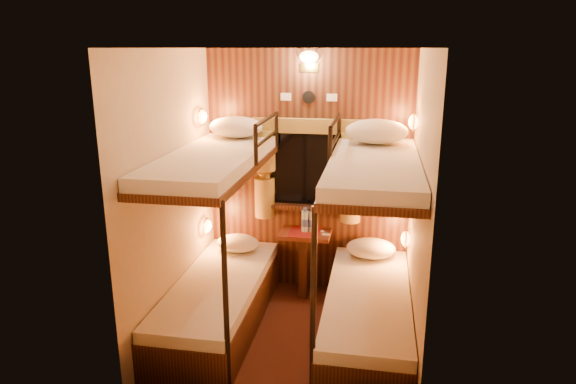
% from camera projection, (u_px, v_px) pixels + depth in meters
% --- Properties ---
extents(floor, '(2.10, 2.10, 0.00)m').
position_uv_depth(floor, '(290.00, 336.00, 4.42)').
color(floor, '#391A0F').
rests_on(floor, ground).
extents(ceiling, '(2.10, 2.10, 0.00)m').
position_uv_depth(ceiling, '(290.00, 48.00, 3.77)').
color(ceiling, silver).
rests_on(ceiling, wall_back).
extents(wall_back, '(2.40, 0.00, 2.40)m').
position_uv_depth(wall_back, '(308.00, 173.00, 5.09)').
color(wall_back, '#C6B293').
rests_on(wall_back, floor).
extents(wall_front, '(2.40, 0.00, 2.40)m').
position_uv_depth(wall_front, '(260.00, 254.00, 3.10)').
color(wall_front, '#C6B293').
rests_on(wall_front, floor).
extents(wall_left, '(0.00, 2.40, 2.40)m').
position_uv_depth(wall_left, '(172.00, 197.00, 4.27)').
color(wall_left, '#C6B293').
rests_on(wall_left, floor).
extents(wall_right, '(0.00, 2.40, 2.40)m').
position_uv_depth(wall_right, '(419.00, 210.00, 3.93)').
color(wall_right, '#C6B293').
rests_on(wall_right, floor).
extents(back_panel, '(2.00, 0.03, 2.40)m').
position_uv_depth(back_panel, '(308.00, 174.00, 5.08)').
color(back_panel, black).
rests_on(back_panel, floor).
extents(bunk_left, '(0.72, 1.90, 1.82)m').
position_uv_depth(bunk_left, '(218.00, 268.00, 4.45)').
color(bunk_left, black).
rests_on(bunk_left, floor).
extents(bunk_right, '(0.72, 1.90, 1.82)m').
position_uv_depth(bunk_right, '(369.00, 280.00, 4.23)').
color(bunk_right, black).
rests_on(bunk_right, floor).
extents(window, '(1.00, 0.12, 0.79)m').
position_uv_depth(window, '(308.00, 176.00, 5.06)').
color(window, black).
rests_on(window, back_panel).
extents(curtains, '(1.10, 0.22, 1.00)m').
position_uv_depth(curtains, '(307.00, 169.00, 5.00)').
color(curtains, olive).
rests_on(curtains, back_panel).
extents(back_fixtures, '(0.54, 0.09, 0.48)m').
position_uv_depth(back_fixtures, '(309.00, 65.00, 4.76)').
color(back_fixtures, black).
rests_on(back_fixtures, back_panel).
extents(reading_lamps, '(2.00, 0.20, 1.25)m').
position_uv_depth(reading_lamps, '(303.00, 178.00, 4.75)').
color(reading_lamps, orange).
rests_on(reading_lamps, wall_left).
extents(table, '(0.50, 0.34, 0.66)m').
position_uv_depth(table, '(305.00, 254.00, 5.12)').
color(table, '#612616').
rests_on(table, floor).
extents(bottle_left, '(0.07, 0.07, 0.25)m').
position_uv_depth(bottle_left, '(305.00, 221.00, 5.04)').
color(bottle_left, '#99BFE5').
rests_on(bottle_left, table).
extents(bottle_right, '(0.07, 0.07, 0.24)m').
position_uv_depth(bottle_right, '(312.00, 222.00, 5.04)').
color(bottle_right, '#99BFE5').
rests_on(bottle_right, table).
extents(sachet_a, '(0.08, 0.07, 0.01)m').
position_uv_depth(sachet_a, '(326.00, 235.00, 4.98)').
color(sachet_a, silver).
rests_on(sachet_a, table).
extents(sachet_b, '(0.07, 0.06, 0.00)m').
position_uv_depth(sachet_b, '(321.00, 231.00, 5.07)').
color(sachet_b, silver).
rests_on(sachet_b, table).
extents(pillow_lower_left, '(0.42, 0.30, 0.17)m').
position_uv_depth(pillow_lower_left, '(238.00, 243.00, 5.07)').
color(pillow_lower_left, white).
rests_on(pillow_lower_left, bunk_left).
extents(pillow_lower_right, '(0.47, 0.34, 0.18)m').
position_uv_depth(pillow_lower_right, '(371.00, 248.00, 4.91)').
color(pillow_lower_right, white).
rests_on(pillow_lower_right, bunk_right).
extents(pillow_upper_left, '(0.51, 0.36, 0.20)m').
position_uv_depth(pillow_upper_left, '(236.00, 127.00, 4.80)').
color(pillow_upper_left, white).
rests_on(pillow_upper_left, bunk_left).
extents(pillow_upper_right, '(0.55, 0.39, 0.22)m').
position_uv_depth(pillow_upper_right, '(376.00, 131.00, 4.49)').
color(pillow_upper_right, white).
rests_on(pillow_upper_right, bunk_right).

